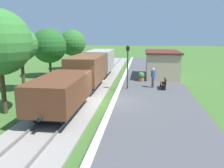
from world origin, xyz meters
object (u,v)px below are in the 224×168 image
object	(u,v)px
freight_train	(88,71)
person_waiting	(153,77)
potted_planter	(141,76)
station_hut	(162,64)
bench_near_hut	(164,83)
lamp_post_near	(128,59)
tree_trackside_mid	(20,45)
tree_trackside_far	(49,46)
tree_field_left	(73,43)

from	to	relation	value
freight_train	person_waiting	bearing A→B (deg)	0.98
potted_planter	person_waiting	bearing A→B (deg)	-68.69
station_hut	bench_near_hut	distance (m)	5.63
bench_near_hut	potted_planter	bearing A→B (deg)	123.11
lamp_post_near	tree_trackside_mid	xyz separation A→B (m)	(-8.78, -1.09, 1.15)
person_waiting	tree_trackside_far	bearing A→B (deg)	-44.78
tree_trackside_mid	tree_trackside_far	bearing A→B (deg)	92.80
person_waiting	tree_trackside_far	size ratio (longest dim) A/B	0.32
tree_field_left	person_waiting	bearing A→B (deg)	-45.47
bench_near_hut	tree_field_left	distance (m)	15.75
station_hut	tree_trackside_far	xyz separation A→B (m)	(-12.40, -0.26, 1.84)
bench_near_hut	lamp_post_near	xyz separation A→B (m)	(-3.07, -0.35, 2.08)
tree_field_left	tree_trackside_mid	bearing A→B (deg)	-93.34
tree_trackside_far	person_waiting	bearing A→B (deg)	-23.63
potted_planter	tree_field_left	xyz separation A→B (m)	(-9.22, 7.81, 2.89)
freight_train	station_hut	size ratio (longest dim) A/B	3.34
potted_planter	freight_train	bearing A→B (deg)	-150.01
bench_near_hut	potted_planter	xyz separation A→B (m)	(-1.92, 2.94, 0.00)
station_hut	potted_planter	distance (m)	3.49
potted_planter	tree_trackside_mid	size ratio (longest dim) A/B	0.17
freight_train	tree_field_left	distance (m)	11.62
bench_near_hut	tree_trackside_mid	world-z (taller)	tree_trackside_mid
freight_train	bench_near_hut	size ratio (longest dim) A/B	12.93
tree_trackside_far	lamp_post_near	bearing A→B (deg)	-31.73
lamp_post_near	tree_trackside_mid	world-z (taller)	tree_trackside_mid
person_waiting	tree_trackside_mid	bearing A→B (deg)	-11.88
bench_near_hut	lamp_post_near	distance (m)	3.73
person_waiting	tree_field_left	world-z (taller)	tree_field_left
station_hut	potted_planter	bearing A→B (deg)	-129.41
bench_near_hut	lamp_post_near	world-z (taller)	lamp_post_near
station_hut	bench_near_hut	xyz separation A→B (m)	(-0.22, -5.55, -0.93)
freight_train	station_hut	xyz separation A→B (m)	(6.80, 5.29, 0.05)
tree_trackside_mid	tree_field_left	world-z (taller)	tree_trackside_mid
lamp_post_near	tree_trackside_mid	size ratio (longest dim) A/B	0.69
station_hut	tree_trackside_mid	bearing A→B (deg)	-149.96
person_waiting	freight_train	bearing A→B (deg)	-20.17
person_waiting	lamp_post_near	xyz separation A→B (m)	(-2.16, -0.70, 1.62)
station_hut	lamp_post_near	world-z (taller)	lamp_post_near
lamp_post_near	tree_field_left	xyz separation A→B (m)	(-8.07, 11.10, 0.81)
station_hut	tree_trackside_mid	xyz separation A→B (m)	(-12.07, -6.98, 2.29)
lamp_post_near	bench_near_hut	bearing A→B (deg)	6.49
tree_trackside_mid	lamp_post_near	bearing A→B (deg)	7.05
potted_planter	lamp_post_near	bearing A→B (deg)	-109.28
freight_train	lamp_post_near	size ratio (longest dim) A/B	5.24
lamp_post_near	tree_trackside_mid	distance (m)	8.92
station_hut	person_waiting	bearing A→B (deg)	-102.23
person_waiting	lamp_post_near	bearing A→B (deg)	-3.21
station_hut	potted_planter	size ratio (longest dim) A/B	6.33
station_hut	tree_field_left	distance (m)	12.65
potted_planter	lamp_post_near	xyz separation A→B (m)	(-1.15, -3.29, 2.08)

